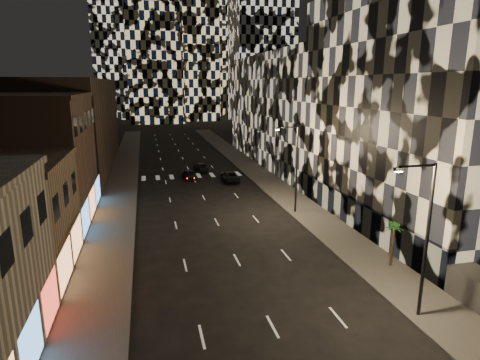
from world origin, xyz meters
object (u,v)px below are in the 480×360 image
streetlight_near (424,231)px  streetlight_far (295,163)px  car_dark_midlane (189,175)px  car_dark_rightlane (230,177)px  car_dark_oncoming (201,167)px  palm_tree (394,230)px

streetlight_near → streetlight_far: bearing=90.0°
car_dark_midlane → car_dark_rightlane: (5.42, -2.84, -0.01)m
streetlight_near → car_dark_oncoming: 43.79m
streetlight_far → car_dark_rightlane: 16.23m
streetlight_near → palm_tree: 7.09m
streetlight_far → car_dark_midlane: size_ratio=2.32×
car_dark_oncoming → palm_tree: palm_tree is taller
streetlight_near → car_dark_oncoming: streetlight_near is taller
streetlight_far → palm_tree: (2.48, -13.82, -2.42)m
car_dark_midlane → car_dark_rightlane: car_dark_midlane is taller
car_dark_oncoming → car_dark_rightlane: (3.02, -7.91, 0.00)m
car_dark_midlane → car_dark_oncoming: (2.40, 5.07, -0.01)m
streetlight_far → palm_tree: size_ratio=2.67×
streetlight_near → car_dark_oncoming: size_ratio=2.01×
car_dark_rightlane → palm_tree: bearing=-76.2°
car_dark_midlane → car_dark_oncoming: size_ratio=0.87×
streetlight_far → car_dark_midlane: (-8.98, 17.97, -4.69)m
streetlight_near → palm_tree: size_ratio=2.67×
streetlight_near → car_dark_midlane: 39.30m
streetlight_near → car_dark_oncoming: bearing=98.7°
car_dark_oncoming → car_dark_rightlane: car_dark_rightlane is taller
car_dark_rightlane → streetlight_far: bearing=-74.8°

